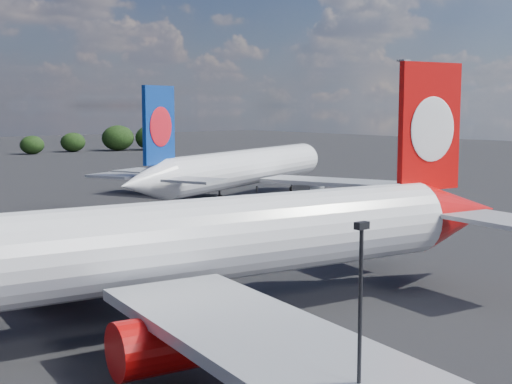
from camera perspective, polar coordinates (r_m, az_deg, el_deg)
qantas_airliner at (r=47.89m, az=-4.54°, el=-4.10°), size 55.46×52.85×18.09m
china_southern_airliner at (r=106.01m, az=-1.37°, el=1.81°), size 50.18×48.33×17.11m
apron_lamp_post at (r=27.68m, az=8.29°, el=-11.70°), size 0.55×0.30×10.38m
floodlight_mast_near at (r=121.28m, az=11.64°, el=6.64°), size 1.60×1.60×22.18m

